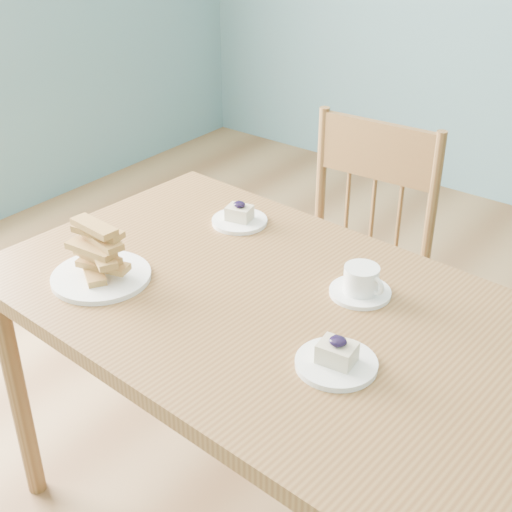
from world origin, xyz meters
TOP-DOWN VIEW (x-y plane):
  - room at (0.00, 0.00)m, footprint 5.01×5.01m
  - dining_table at (-0.35, 0.17)m, footprint 1.39×0.85m
  - dining_chair at (-0.54, 0.78)m, footprint 0.43×0.41m
  - cheesecake_plate_near at (-0.16, 0.07)m, footprint 0.16×0.16m
  - cheesecake_plate_far at (-0.67, 0.42)m, footprint 0.14×0.14m
  - coffee_cup at (-0.25, 0.31)m, footprint 0.14×0.14m
  - biscotti_plate at (-0.75, 0.01)m, footprint 0.22×0.22m

SIDE VIEW (x-z plane):
  - dining_chair at x=-0.54m, z-range 0.01..0.90m
  - dining_table at x=-0.35m, z-range 0.29..1.01m
  - cheesecake_plate_far at x=-0.67m, z-range 0.71..0.77m
  - cheesecake_plate_near at x=-0.16m, z-range 0.70..0.77m
  - coffee_cup at x=-0.25m, z-range 0.72..0.78m
  - biscotti_plate at x=-0.75m, z-range 0.70..0.83m
  - room at x=0.00m, z-range -0.01..2.71m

